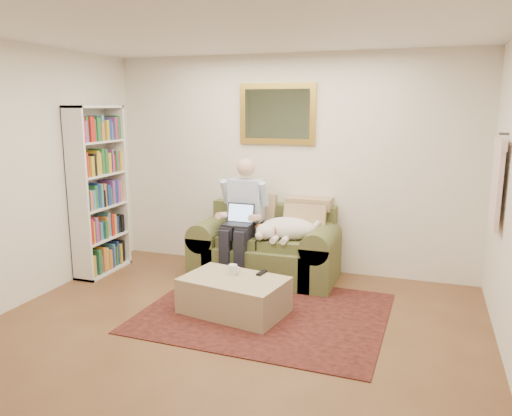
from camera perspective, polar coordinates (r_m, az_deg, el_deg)
The scene contains 12 objects.
room_shell at distance 4.07m, azimuth -4.16°, elevation 1.76°, with size 4.51×5.00×2.61m.
rug at distance 5.00m, azimuth 1.00°, elevation -11.84°, with size 2.30×1.84×0.01m, color black.
sofa at distance 5.90m, azimuth 1.11°, elevation -5.23°, with size 1.66×0.85×1.00m.
seated_man at distance 5.73m, azimuth -1.72°, elevation -1.45°, with size 0.55×0.78×1.40m, color #8CA5D8, non-canonical shape.
laptop at distance 5.67m, azimuth -1.95°, elevation -1.26°, with size 0.32×0.26×0.23m.
sleeping_dog at distance 5.65m, azimuth 3.75°, elevation -2.34°, with size 0.69×0.43×0.25m, color white, non-canonical shape.
ottoman at distance 4.95m, azimuth -2.51°, elevation -9.95°, with size 0.98×0.62×0.36m, color #CFB98A.
coffee_mug at distance 4.97m, azimuth -2.66°, elevation -7.04°, with size 0.08×0.08×0.10m, color white.
tv_remote at distance 4.99m, azimuth 0.65°, elevation -7.43°, with size 0.05×0.15×0.02m, color black.
bookshelf at distance 6.23m, azimuth -17.53°, elevation 1.88°, with size 0.28×0.80×2.00m, color white, non-canonical shape.
wall_mirror at distance 6.05m, azimuth 2.43°, elevation 10.70°, with size 0.94×0.04×0.72m.
hanging_shirt at distance 5.01m, azimuth 25.86°, elevation 3.06°, with size 0.06×0.52×0.90m, color beige, non-canonical shape.
Camera 1 is at (1.58, -3.33, 1.99)m, focal length 35.00 mm.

